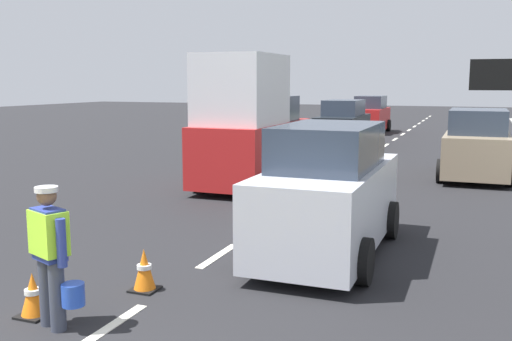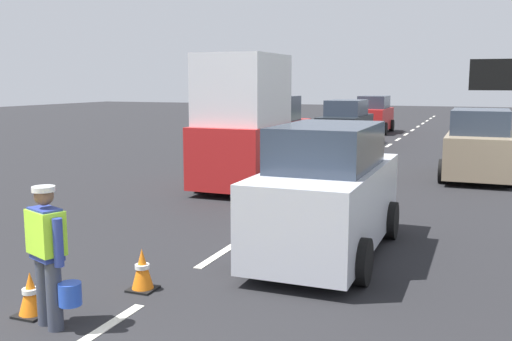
{
  "view_description": "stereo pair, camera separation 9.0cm",
  "coord_description": "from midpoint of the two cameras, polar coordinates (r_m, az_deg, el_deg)",
  "views": [
    {
      "loc": [
        3.9,
        -2.65,
        2.83
      ],
      "look_at": [
        -0.18,
        7.91,
        1.1
      ],
      "focal_mm": 40.65,
      "sensor_mm": 36.0,
      "label": 1
    },
    {
      "loc": [
        3.98,
        -2.62,
        2.83
      ],
      "look_at": [
        -0.18,
        7.91,
        1.1
      ],
      "focal_mm": 40.65,
      "sensor_mm": 36.0,
      "label": 2
    }
  ],
  "objects": [
    {
      "name": "car_oncoming_third",
      "position": [
        33.45,
        11.55,
        5.31
      ],
      "size": [
        1.94,
        3.98,
        2.06
      ],
      "color": "red",
      "rests_on": "ground"
    },
    {
      "name": "traffic_cone_far",
      "position": [
        7.71,
        -20.97,
        -11.31
      ],
      "size": [
        0.36,
        0.36,
        0.55
      ],
      "color": "black",
      "rests_on": "ground"
    },
    {
      "name": "traffic_cone_near",
      "position": [
        8.18,
        -10.81,
        -9.57
      ],
      "size": [
        0.36,
        0.36,
        0.59
      ],
      "color": "black",
      "rests_on": "ground"
    },
    {
      "name": "ground_plane",
      "position": [
        24.13,
        12.04,
        1.77
      ],
      "size": [
        96.0,
        96.0,
        0.0
      ],
      "primitive_type": "plane",
      "color": "black"
    },
    {
      "name": "car_outgoing_ahead",
      "position": [
        9.61,
        7.37,
        -2.35
      ],
      "size": [
        1.88,
        4.27,
        2.16
      ],
      "color": "silver",
      "rests_on": "ground"
    },
    {
      "name": "delivery_truck",
      "position": [
        15.66,
        -0.29,
        4.22
      ],
      "size": [
        2.16,
        4.6,
        3.54
      ],
      "color": "red",
      "rests_on": "ground"
    },
    {
      "name": "car_parked_far",
      "position": [
        18.34,
        21.22,
        2.22
      ],
      "size": [
        2.04,
        4.06,
        2.04
      ],
      "color": "gray",
      "rests_on": "ground"
    },
    {
      "name": "lane_center_line",
      "position": [
        28.26,
        13.48,
        2.72
      ],
      "size": [
        0.14,
        46.4,
        0.01
      ],
      "color": "silver",
      "rests_on": "ground"
    },
    {
      "name": "car_oncoming_second",
      "position": [
        26.67,
        8.91,
        4.54
      ],
      "size": [
        2.0,
        4.28,
        2.03
      ],
      "color": "black",
      "rests_on": "ground"
    },
    {
      "name": "road_worker",
      "position": [
        7.08,
        -19.4,
        -7.39
      ],
      "size": [
        0.76,
        0.43,
        1.67
      ],
      "color": "#383D4C",
      "rests_on": "ground"
    }
  ]
}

